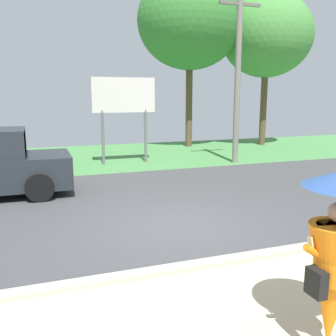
# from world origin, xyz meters

# --- Properties ---
(ground_plane) EXTENTS (40.00, 22.00, 0.20)m
(ground_plane) POSITION_xyz_m (0.00, 2.95, -0.05)
(ground_plane) COLOR #424244
(utility_pole) EXTENTS (1.80, 0.24, 6.90)m
(utility_pole) POSITION_xyz_m (5.02, 6.55, 3.63)
(utility_pole) COLOR gray
(utility_pole) RESTS_ON ground_plane
(roadside_billboard) EXTENTS (2.60, 0.12, 3.50)m
(roadside_billboard) POSITION_xyz_m (0.61, 7.92, 2.55)
(roadside_billboard) COLOR slate
(roadside_billboard) RESTS_ON ground_plane
(tree_center_back) EXTENTS (5.50, 5.50, 9.09)m
(tree_center_back) POSITION_xyz_m (5.12, 11.88, 6.58)
(tree_center_back) COLOR brown
(tree_center_back) RESTS_ON ground_plane
(tree_right_mid) EXTENTS (4.91, 4.91, 8.19)m
(tree_right_mid) POSITION_xyz_m (9.32, 11.11, 5.94)
(tree_right_mid) COLOR brown
(tree_right_mid) RESTS_ON ground_plane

